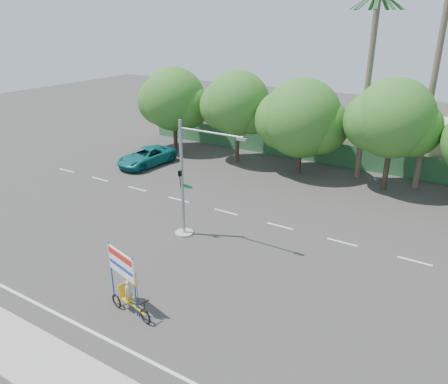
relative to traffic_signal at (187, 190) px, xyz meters
The scene contains 14 objects.
ground 5.40m from the traffic_signal, 61.13° to the right, with size 120.00×120.00×0.00m, color #33302D.
sidewalk_near 12.04m from the traffic_signal, 79.17° to the right, with size 50.00×2.40×0.12m, color gray.
fence 17.76m from the traffic_signal, 82.85° to the left, with size 38.00×0.08×2.00m, color #336B3D.
building_left 23.38m from the traffic_signal, 109.52° to the left, with size 12.00×8.00×4.00m, color beige.
building_right 24.29m from the traffic_signal, 65.15° to the left, with size 14.00×8.00×3.60m, color beige.
tree_far_left 18.45m from the traffic_signal, 130.22° to the left, with size 7.14×6.00×7.96m.
tree_left 14.99m from the traffic_signal, 109.08° to the left, with size 6.66×5.60×8.07m.
tree_center 14.15m from the traffic_signal, 85.33° to the left, with size 7.62×6.40×7.85m.
tree_right 16.38m from the traffic_signal, 59.83° to the left, with size 6.90×5.80×8.36m.
palm_tall 20.04m from the traffic_signal, 56.69° to the left, with size 3.73×3.79×17.45m.
palm_short 17.56m from the traffic_signal, 69.84° to the left, with size 3.73×3.79×14.45m.
traffic_signal is the anchor object (origin of this frame).
trike_billboard 7.67m from the traffic_signal, 74.61° to the right, with size 2.94×1.12×2.97m.
pickup_truck 14.20m from the traffic_signal, 141.28° to the left, with size 2.59×5.62×1.56m, color #0F686C.
Camera 1 is at (12.06, -14.76, 12.30)m, focal length 35.00 mm.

